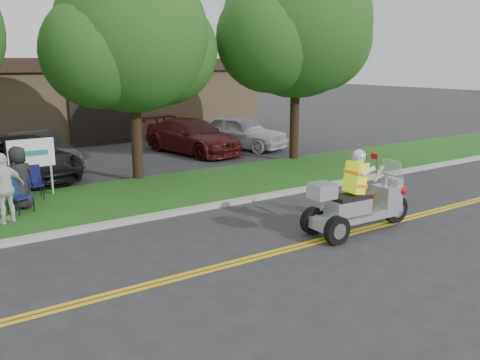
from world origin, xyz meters
TOP-DOWN VIEW (x-y plane):
  - ground at (0.00, 0.00)m, footprint 120.00×120.00m
  - centerline_near at (0.00, -0.58)m, footprint 60.00×0.10m
  - centerline_far at (0.00, -0.42)m, footprint 60.00×0.10m
  - curb at (0.00, 3.05)m, footprint 60.00×0.25m
  - grass_verge at (0.00, 5.20)m, footprint 60.00×4.00m
  - commercial_building at (2.00, 18.98)m, footprint 18.00×8.20m
  - tree_mid at (0.55, 7.23)m, footprint 5.88×4.80m
  - tree_right at (7.06, 7.03)m, footprint 6.86×5.60m
  - business_sign at (-2.90, 6.60)m, footprint 1.25×0.06m
  - trike_scooter at (2.66, -0.49)m, footprint 2.97×1.01m
  - lawn_chair_a at (-2.97, 6.39)m, footprint 0.50×0.52m
  - lawn_chair_b at (-3.62, 5.18)m, footprint 0.70×0.71m
  - spectator_adult_right at (-3.98, 4.44)m, footprint 1.07×0.76m
  - spectator_chair_b at (-3.47, 5.45)m, footprint 0.91×0.70m
  - parked_car_left at (-2.00, 10.37)m, footprint 2.32×4.54m
  - parked_car_mid at (-2.50, 9.49)m, footprint 2.90×5.30m
  - parked_car_right at (4.50, 10.76)m, footprint 2.96×5.29m
  - parked_car_far_right at (6.85, 10.63)m, footprint 3.41×4.79m

SIDE VIEW (x-z plane):
  - ground at x=0.00m, z-range 0.00..0.00m
  - centerline_near at x=0.00m, z-range 0.00..0.01m
  - centerline_far at x=0.00m, z-range 0.00..0.01m
  - grass_verge at x=0.00m, z-range 0.01..0.11m
  - curb at x=0.00m, z-range 0.00..0.12m
  - lawn_chair_a at x=-2.97m, z-range 0.16..1.09m
  - lawn_chair_b at x=-3.62m, z-range 0.17..1.14m
  - trike_scooter at x=2.66m, z-range -0.29..1.65m
  - parked_car_mid at x=-2.50m, z-range 0.00..1.41m
  - parked_car_left at x=-2.00m, z-range 0.00..1.43m
  - parked_car_right at x=4.50m, z-range 0.00..1.45m
  - parked_car_far_right at x=6.85m, z-range 0.00..1.51m
  - spectator_chair_b at x=-3.47m, z-range 0.10..1.76m
  - spectator_adult_right at x=-3.98m, z-range 0.10..1.79m
  - business_sign at x=-2.90m, z-range 0.38..2.13m
  - commercial_building at x=2.00m, z-range 0.01..4.01m
  - tree_mid at x=0.55m, z-range 0.91..7.96m
  - tree_right at x=7.06m, z-range 0.99..9.06m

